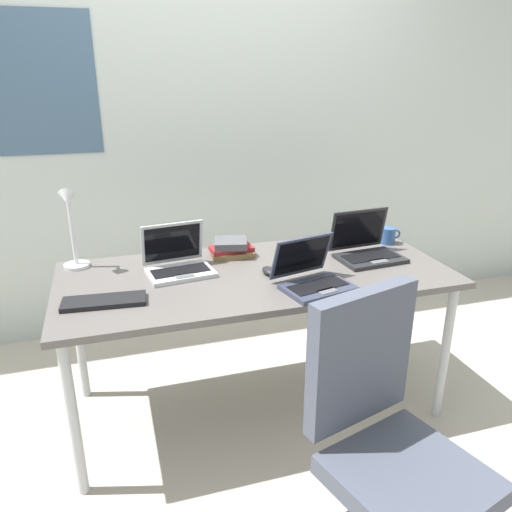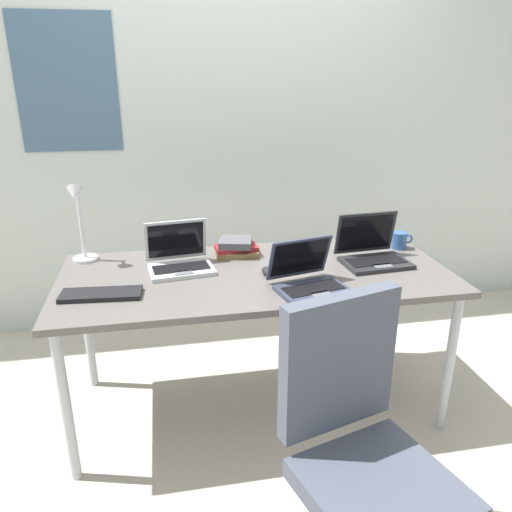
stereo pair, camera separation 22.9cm
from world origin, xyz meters
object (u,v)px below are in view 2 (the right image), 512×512
(computer_mouse, at_px, (269,271))
(book_stack, at_px, (236,248))
(laptop_front_left, at_px, (180,260))
(coffee_mug, at_px, (400,240))
(laptop_center, at_px, (309,280))
(laptop_back_right, at_px, (373,253))
(office_chair, at_px, (364,477))
(external_keyboard, at_px, (101,294))
(desk_lamp, at_px, (80,224))
(cell_phone, at_px, (362,244))

(computer_mouse, relative_size, book_stack, 0.44)
(laptop_front_left, bearing_deg, computer_mouse, -20.63)
(laptop_front_left, bearing_deg, coffee_mug, 3.95)
(laptop_center, xyz_separation_m, computer_mouse, (-0.14, 0.19, -0.03))
(laptop_back_right, bearing_deg, book_stack, 161.11)
(book_stack, distance_m, office_chair, 1.27)
(computer_mouse, bearing_deg, book_stack, 101.08)
(laptop_center, distance_m, external_keyboard, 0.87)
(desk_lamp, height_order, office_chair, desk_lamp)
(laptop_front_left, relative_size, book_stack, 1.49)
(office_chair, bearing_deg, external_keyboard, 136.71)
(desk_lamp, distance_m, laptop_back_right, 1.41)
(computer_mouse, distance_m, book_stack, 0.30)
(laptop_front_left, bearing_deg, laptop_back_right, -5.19)
(laptop_back_right, bearing_deg, coffee_mug, 36.49)
(laptop_front_left, height_order, cell_phone, laptop_front_left)
(laptop_center, distance_m, book_stack, 0.53)
(laptop_back_right, bearing_deg, external_keyboard, -172.66)
(desk_lamp, bearing_deg, laptop_back_right, -10.47)
(laptop_back_right, distance_m, external_keyboard, 1.28)
(laptop_center, height_order, computer_mouse, laptop_center)
(computer_mouse, bearing_deg, coffee_mug, 7.24)
(laptop_back_right, xyz_separation_m, office_chair, (-0.41, -0.97, -0.39))
(coffee_mug, bearing_deg, book_stack, 176.33)
(external_keyboard, bearing_deg, laptop_back_right, 12.08)
(computer_mouse, bearing_deg, office_chair, -91.90)
(desk_lamp, relative_size, book_stack, 1.85)
(laptop_front_left, distance_m, external_keyboard, 0.42)
(laptop_back_right, relative_size, computer_mouse, 3.45)
(cell_phone, bearing_deg, laptop_center, -125.49)
(laptop_front_left, relative_size, laptop_back_right, 0.97)
(cell_phone, distance_m, book_stack, 0.69)
(laptop_front_left, distance_m, computer_mouse, 0.42)
(external_keyboard, bearing_deg, desk_lamp, 110.49)
(coffee_mug, bearing_deg, laptop_back_right, -143.51)
(laptop_front_left, distance_m, office_chair, 1.24)
(laptop_back_right, relative_size, coffee_mug, 2.93)
(desk_lamp, bearing_deg, cell_phone, 0.00)
(office_chair, bearing_deg, book_stack, 100.96)
(desk_lamp, bearing_deg, computer_mouse, -20.64)
(cell_phone, height_order, book_stack, book_stack)
(book_stack, bearing_deg, coffee_mug, -3.67)
(desk_lamp, bearing_deg, coffee_mug, -3.28)
(computer_mouse, xyz_separation_m, coffee_mug, (0.75, 0.23, 0.03))
(laptop_back_right, height_order, office_chair, laptop_back_right)
(laptop_front_left, bearing_deg, book_stack, 24.97)
(laptop_back_right, bearing_deg, office_chair, -112.91)
(cell_phone, relative_size, book_stack, 0.63)
(computer_mouse, bearing_deg, desk_lamp, 149.73)
(coffee_mug, bearing_deg, office_chair, -119.12)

